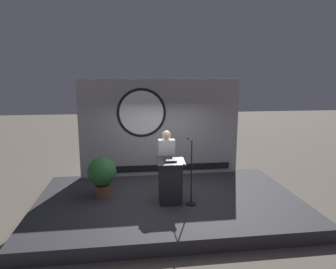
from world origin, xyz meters
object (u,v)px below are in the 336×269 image
object	(u,v)px
microphone_stand	(191,181)
potted_plant	(102,173)
speaker_person	(166,163)
podium	(170,181)

from	to	relation	value
microphone_stand	potted_plant	xyz separation A→B (m)	(-2.09, 0.69, 0.05)
speaker_person	potted_plant	size ratio (longest dim) A/B	1.65
podium	potted_plant	bearing A→B (deg)	159.71
speaker_person	potted_plant	xyz separation A→B (m)	(-1.59, 0.12, -0.25)
microphone_stand	podium	bearing A→B (deg)	169.01
podium	potted_plant	world-z (taller)	podium
potted_plant	podium	bearing A→B (deg)	-20.29
microphone_stand	speaker_person	bearing A→B (deg)	131.07
speaker_person	microphone_stand	world-z (taller)	speaker_person
speaker_person	microphone_stand	distance (m)	0.81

